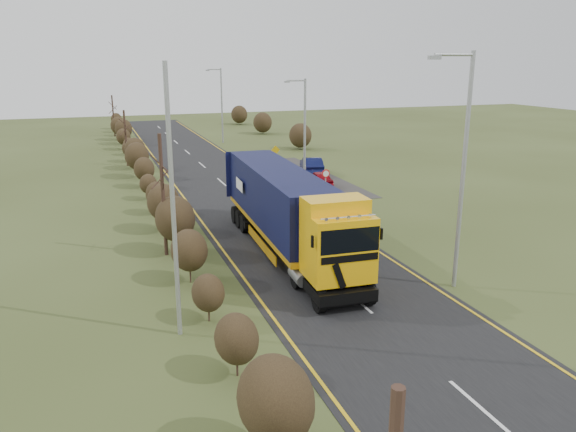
{
  "coord_description": "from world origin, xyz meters",
  "views": [
    {
      "loc": [
        -9.62,
        -22.97,
        9.38
      ],
      "look_at": [
        -0.42,
        2.99,
        1.71
      ],
      "focal_mm": 35.0,
      "sensor_mm": 36.0,
      "label": 1
    }
  ],
  "objects_px": {
    "speed_sign": "(326,179)",
    "streetlight_near": "(461,163)",
    "car_red_hatchback": "(320,179)",
    "lorry": "(286,208)",
    "car_blue_sedan": "(312,166)"
  },
  "relations": [
    {
      "from": "car_red_hatchback",
      "to": "speed_sign",
      "type": "distance_m",
      "value": 4.23
    },
    {
      "from": "lorry",
      "to": "streetlight_near",
      "type": "height_order",
      "value": "streetlight_near"
    },
    {
      "from": "speed_sign",
      "to": "streetlight_near",
      "type": "bearing_deg",
      "value": -93.96
    },
    {
      "from": "car_blue_sedan",
      "to": "speed_sign",
      "type": "height_order",
      "value": "speed_sign"
    },
    {
      "from": "car_red_hatchback",
      "to": "car_blue_sedan",
      "type": "height_order",
      "value": "car_blue_sedan"
    },
    {
      "from": "lorry",
      "to": "speed_sign",
      "type": "relative_size",
      "value": 7.25
    },
    {
      "from": "streetlight_near",
      "to": "speed_sign",
      "type": "relative_size",
      "value": 4.65
    },
    {
      "from": "lorry",
      "to": "streetlight_near",
      "type": "xyz_separation_m",
      "value": [
        5.27,
        -6.41,
        3.0
      ]
    },
    {
      "from": "lorry",
      "to": "speed_sign",
      "type": "bearing_deg",
      "value": 59.89
    },
    {
      "from": "car_red_hatchback",
      "to": "streetlight_near",
      "type": "xyz_separation_m",
      "value": [
        -2.35,
        -20.3,
        4.8
      ]
    },
    {
      "from": "car_red_hatchback",
      "to": "speed_sign",
      "type": "height_order",
      "value": "speed_sign"
    },
    {
      "from": "lorry",
      "to": "car_red_hatchback",
      "type": "bearing_deg",
      "value": 63.93
    },
    {
      "from": "car_red_hatchback",
      "to": "streetlight_near",
      "type": "relative_size",
      "value": 0.35
    },
    {
      "from": "streetlight_near",
      "to": "speed_sign",
      "type": "bearing_deg",
      "value": 86.04
    },
    {
      "from": "lorry",
      "to": "streetlight_near",
      "type": "relative_size",
      "value": 1.56
    }
  ]
}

